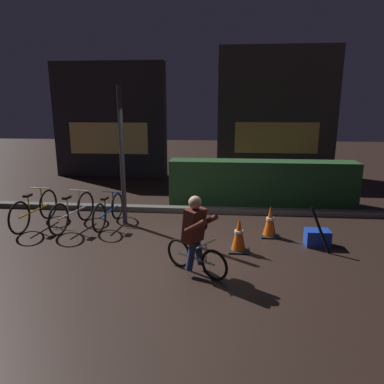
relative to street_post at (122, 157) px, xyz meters
The scene contains 14 objects.
ground_plane 2.33m from the street_post, 41.71° to the right, with size 40.00×40.00×0.00m, color black.
sidewalk_curb 2.19m from the street_post, 36.60° to the left, with size 12.00×0.24×0.12m, color #56544F.
hedge_row 3.78m from the street_post, 31.13° to the left, with size 4.80×0.70×1.15m, color #214723.
storefront_left 5.66m from the street_post, 110.11° to the left, with size 4.01×0.54×4.01m.
storefront_right 7.25m from the street_post, 56.30° to the left, with size 4.22×0.54×4.56m.
street_post is the anchor object (origin of this frame).
parked_bike_leftmost 2.22m from the street_post, 169.94° to the right, with size 0.46×1.71×0.79m.
parked_bike_left_mid 1.56m from the street_post, 161.07° to the right, with size 0.46×1.64×0.76m.
parked_bike_center_left 1.20m from the street_post, 155.09° to the right, with size 0.46×1.51×0.70m.
traffic_cone_near 3.01m from the street_post, 27.93° to the right, with size 0.36×0.36×0.63m.
traffic_cone_far 3.35m from the street_post, ahead, with size 0.36×0.36×0.63m.
blue_crate 4.24m from the street_post, 12.91° to the right, with size 0.44×0.32×0.30m, color #193DB7.
cyclist 2.94m from the street_post, 51.57° to the right, with size 1.01×0.73×1.25m.
closed_umbrella 4.20m from the street_post, 16.44° to the right, with size 0.05×0.05×0.85m, color black.
Camera 1 is at (0.82, -6.14, 2.57)m, focal length 33.33 mm.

